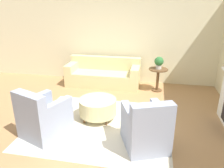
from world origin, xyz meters
name	(u,v)px	position (x,y,z in m)	size (l,w,h in m)	color
ground_plane	(100,125)	(0.00, 0.00, 0.00)	(16.00, 16.00, 0.00)	#AD7F51
wall_back	(122,38)	(0.00, 2.98, 1.40)	(9.83, 0.12, 2.80)	beige
rug	(100,125)	(0.00, 0.00, 0.01)	(2.93, 2.49, 0.01)	beige
couch	(103,75)	(-0.49, 2.40, 0.32)	(2.26, 0.85, 0.86)	beige
armchair_left	(43,118)	(-0.99, -0.58, 0.38)	(0.97, 1.03, 0.97)	#8E99B2
armchair_right	(146,129)	(0.99, -0.58, 0.38)	(0.97, 1.03, 0.97)	#8E99B2
ottoman_table	(98,107)	(-0.11, 0.25, 0.31)	(0.83, 0.83, 0.47)	beige
side_table	(158,76)	(1.19, 2.23, 0.46)	(0.55, 0.55, 0.68)	brown
potted_plant_on_side_table	(159,62)	(1.19, 2.23, 0.88)	(0.26, 0.26, 0.35)	beige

